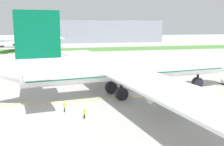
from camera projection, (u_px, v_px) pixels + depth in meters
The scene contains 10 objects.
ground_plane at pixel (138, 94), 60.35m from camera, with size 600.00×600.00×0.00m, color #ADAAA5.
apron_taxi_line at pixel (141, 97), 58.29m from camera, with size 280.00×0.36×0.01m, color yellow.
grass_median_strip at pixel (81, 50), 163.11m from camera, with size 320.00×24.00×0.10m, color #4C8438.
airliner_foreground at pixel (128, 68), 58.34m from camera, with size 55.75×89.35×17.90m.
ground_crew_wingwalker_port at pixel (64, 106), 47.98m from camera, with size 0.35×0.58×1.68m.
ground_crew_marshaller_front at pixel (84, 113), 44.63m from camera, with size 0.46×0.50×1.67m.
ground_crew_wingwalker_starboard at pixel (185, 90), 59.74m from camera, with size 0.44×0.47×1.58m.
service_truck_baggage_loader at pixel (134, 65), 91.64m from camera, with size 6.14×3.21×2.86m.
parked_airliner_far_centre at pixel (27, 39), 175.15m from camera, with size 49.28×80.33×15.92m.
terminal_building at pixel (102, 31), 227.17m from camera, with size 99.73×20.00×18.00m, color gray.
Camera 1 is at (-18.81, -55.73, 15.43)m, focal length 43.65 mm.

